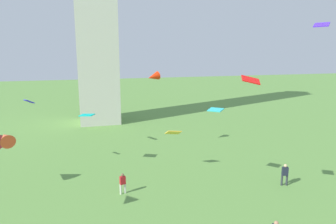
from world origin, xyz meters
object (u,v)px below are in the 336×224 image
Objects in this scene: kite_flying_1 at (322,25)px; kite_flying_6 at (87,115)px; kite_flying_3 at (173,132)px; kite_flying_0 at (29,101)px; kite_flying_4 at (251,80)px; kite_flying_7 at (153,77)px; person_3 at (285,173)px; kite_flying_8 at (6,138)px; kite_flying_5 at (216,110)px; person_1 at (123,182)px.

kite_flying_1 reaches higher than kite_flying_6.
kite_flying_3 is (-9.87, 5.52, -9.04)m from kite_flying_1.
kite_flying_6 is at bearing 52.73° from kite_flying_0.
kite_flying_7 is at bearing 120.70° from kite_flying_4.
kite_flying_8 reaches higher than person_3.
kite_flying_7 reaches higher than kite_flying_6.
kite_flying_4 reaches higher than kite_flying_3.
person_3 is 1.35× the size of kite_flying_5.
kite_flying_4 is 4.94m from kite_flying_5.
kite_flying_7 is (11.71, 2.10, 1.73)m from kite_flying_0.
kite_flying_3 is 5.21m from kite_flying_5.
kite_flying_5 is 0.91× the size of kite_flying_6.
kite_flying_0 is 13.03m from kite_flying_3.
kite_flying_8 is (-11.44, -12.63, -2.15)m from kite_flying_7.
kite_flying_8 is at bearing -167.02° from kite_flying_4.
person_3 is 11.91m from kite_flying_1.
kite_flying_4 is (2.72, -8.00, 5.33)m from kite_flying_3.
kite_flying_5 reaches higher than kite_flying_3.
kite_flying_0 is 0.81× the size of kite_flying_6.
kite_flying_7 is at bearing 156.59° from kite_flying_5.
kite_flying_3 is at bearing 8.78° from kite_flying_6.
kite_flying_3 is 1.04× the size of kite_flying_5.
kite_flying_0 is at bearing -21.74° from kite_flying_3.
kite_flying_4 is (-7.15, -2.48, -3.71)m from kite_flying_1.
kite_flying_3 is (12.18, -3.76, -2.73)m from kite_flying_0.
kite_flying_1 reaches higher than kite_flying_4.
kite_flying_4 is 0.92× the size of kite_flying_6.
kite_flying_3 is at bearing -74.33° from kite_flying_1.
kite_flying_3 is 1.03× the size of kite_flying_4.
kite_flying_0 is 16.32m from kite_flying_5.
person_3 is 1.02× the size of kite_flying_1.
kite_flying_0 is at bearing -67.94° from kite_flying_1.
kite_flying_8 is (0.28, -10.53, -0.42)m from kite_flying_0.
person_3 is 15.60m from kite_flying_7.
person_1 is 1.13× the size of kite_flying_8.
kite_flying_1 is 1.32× the size of kite_flying_5.
kite_flying_8 is at bearing -87.84° from kite_flying_6.
kite_flying_3 is at bearing 49.11° from kite_flying_0.
person_3 is 1.31× the size of kite_flying_3.
kite_flying_3 is 0.94× the size of kite_flying_6.
kite_flying_8 is at bearing -64.14° from kite_flying_7.
kite_flying_3 is at bearing -173.43° from kite_flying_8.
kite_flying_1 is 14.48m from kite_flying_3.
kite_flying_8 is at bearing -22.23° from kite_flying_0.
kite_flying_8 reaches higher than kite_flying_3.
kite_flying_7 is (-2.70, 9.74, 1.80)m from kite_flying_5.
kite_flying_7 is 17.18m from kite_flying_8.
person_1 is 0.92× the size of kite_flying_1.
person_3 is 1.25× the size of kite_flying_8.
kite_flying_5 reaches higher than person_1.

